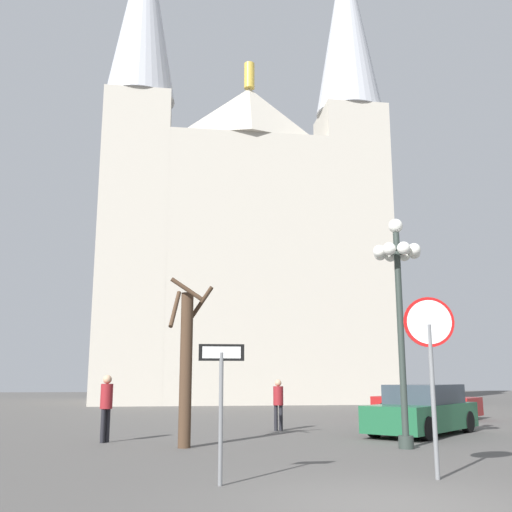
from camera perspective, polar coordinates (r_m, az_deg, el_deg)
ground_plane at (r=8.74m, az=13.32°, el=-22.34°), size 120.00×120.00×0.00m
cathedral at (r=42.03m, az=-1.44°, el=1.02°), size 19.12×13.02×34.27m
stop_sign at (r=10.88m, az=16.38°, el=-8.40°), size 0.86×0.23×3.06m
one_way_arrow_sign at (r=9.87m, az=-3.37°, el=-12.78°), size 0.75×0.07×2.21m
street_lamp at (r=15.33m, az=13.52°, el=-2.74°), size 1.24×1.24×5.65m
bare_tree at (r=15.01m, az=-6.74°, el=-10.06°), size 1.15×1.15×4.10m
parked_car_near_red at (r=26.09m, az=16.07°, el=-13.32°), size 4.17×4.22×1.36m
parked_car_far_green at (r=18.89m, az=15.73°, el=-14.12°), size 4.50×4.36×1.45m
pedestrian_walking at (r=19.51m, az=2.15°, el=-13.62°), size 0.32×0.32×1.59m
pedestrian_standing at (r=16.54m, az=-14.17°, el=-13.36°), size 0.32×0.32×1.73m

